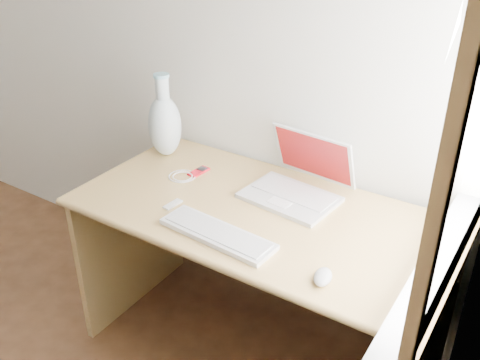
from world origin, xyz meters
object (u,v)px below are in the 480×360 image
Objects in this scene: desk at (269,245)px; external_keyboard at (217,234)px; laptop at (296,182)px; vase at (165,123)px.

external_keyboard is (-0.03, -0.31, 0.22)m from desk.
laptop reaches higher than desk.
laptop is at bearing 81.43° from external_keyboard.
laptop is 1.00× the size of vase.
desk is 0.29m from laptop.
desk is at bearing -116.92° from laptop.
laptop reaches higher than external_keyboard.
laptop is (0.06, 0.09, 0.26)m from desk.
vase reaches higher than external_keyboard.
vase is (-0.65, 0.01, 0.10)m from laptop.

